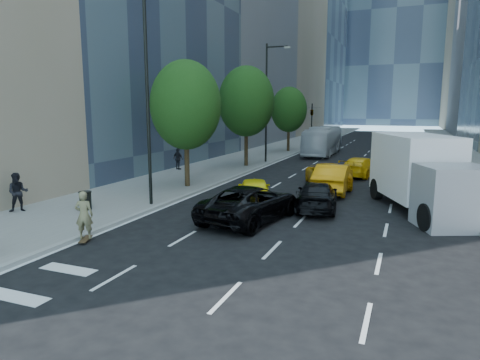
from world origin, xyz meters
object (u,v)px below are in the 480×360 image
at_px(black_sedan_lincoln, 250,203).
at_px(skateboarder, 84,218).
at_px(trash_can, 85,201).
at_px(black_sedan_mercedes, 317,196).
at_px(city_bus, 323,141).
at_px(box_truck, 423,174).

bearing_deg(black_sedan_lincoln, skateboarder, 57.26).
height_order(skateboarder, trash_can, skateboarder).
distance_m(skateboarder, black_sedan_lincoln, 6.76).
bearing_deg(black_sedan_lincoln, trash_can, 20.64).
distance_m(black_sedan_lincoln, trash_can, 7.75).
distance_m(black_sedan_mercedes, city_bus, 24.84).
xyz_separation_m(city_bus, box_truck, (9.04, -23.02, 0.36)).
height_order(skateboarder, black_sedan_lincoln, skateboarder).
xyz_separation_m(black_sedan_lincoln, black_sedan_mercedes, (2.25, 3.10, -0.10)).
height_order(skateboarder, city_bus, city_bus).
distance_m(black_sedan_lincoln, black_sedan_mercedes, 3.83).
xyz_separation_m(skateboarder, black_sedan_mercedes, (6.80, 8.10, -0.21)).
xyz_separation_m(skateboarder, city_bus, (2.40, 32.53, 0.57)).
distance_m(black_sedan_mercedes, trash_can, 10.88).
bearing_deg(skateboarder, black_sedan_lincoln, -156.27).
relative_size(black_sedan_mercedes, city_bus, 0.44).
relative_size(skateboarder, city_bus, 0.17).
height_order(skateboarder, box_truck, box_truck).
height_order(black_sedan_lincoln, city_bus, city_bus).
bearing_deg(box_truck, trash_can, 179.84).
height_order(black_sedan_mercedes, box_truck, box_truck).
height_order(black_sedan_mercedes, city_bus, city_bus).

